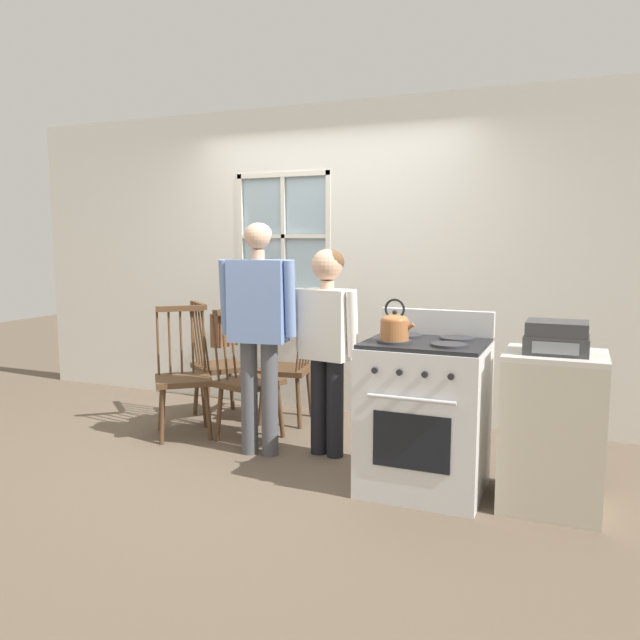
# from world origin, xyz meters

# --- Properties ---
(ground_plane) EXTENTS (16.00, 16.00, 0.00)m
(ground_plane) POSITION_xyz_m (0.00, 0.00, 0.00)
(ground_plane) COLOR brown
(wall_back) EXTENTS (6.40, 0.16, 2.70)m
(wall_back) POSITION_xyz_m (0.02, 1.40, 1.34)
(wall_back) COLOR silver
(wall_back) RESTS_ON ground_plane
(chair_by_window) EXTENTS (0.49, 0.51, 1.01)m
(chair_by_window) POSITION_xyz_m (-0.28, 0.37, 0.45)
(chair_by_window) COLOR #4C331E
(chair_by_window) RESTS_ON ground_plane
(chair_near_wall) EXTENTS (0.58, 0.58, 1.01)m
(chair_near_wall) POSITION_xyz_m (-0.81, 0.77, 0.45)
(chair_near_wall) COLOR #4C331E
(chair_near_wall) RESTS_ON ground_plane
(chair_center_cluster) EXTENTS (0.46, 0.47, 1.01)m
(chair_center_cluster) POSITION_xyz_m (-0.19, 0.92, 0.45)
(chair_center_cluster) COLOR #4C331E
(chair_center_cluster) RESTS_ON ground_plane
(chair_near_stove) EXTENTS (0.58, 0.57, 1.01)m
(chair_near_stove) POSITION_xyz_m (-0.80, 0.27, 0.45)
(chair_near_stove) COLOR #4C331E
(chair_near_stove) RESTS_ON ground_plane
(person_elderly_left) EXTENTS (0.56, 0.26, 1.65)m
(person_elderly_left) POSITION_xyz_m (-0.03, 0.10, 0.99)
(person_elderly_left) COLOR #4C4C51
(person_elderly_left) RESTS_ON ground_plane
(person_teen_center) EXTENTS (0.51, 0.27, 1.47)m
(person_teen_center) POSITION_xyz_m (0.42, 0.27, 0.90)
(person_teen_center) COLOR black
(person_teen_center) RESTS_ON ground_plane
(stove) EXTENTS (0.72, 0.68, 1.08)m
(stove) POSITION_xyz_m (1.20, -0.07, 0.47)
(stove) COLOR silver
(stove) RESTS_ON ground_plane
(kettle) EXTENTS (0.21, 0.17, 0.25)m
(kettle) POSITION_xyz_m (1.04, -0.20, 1.02)
(kettle) COLOR #A86638
(kettle) RESTS_ON stove
(potted_plant) EXTENTS (0.13, 0.13, 0.26)m
(potted_plant) POSITION_xyz_m (-0.50, 1.31, 1.07)
(potted_plant) COLOR #935B3D
(potted_plant) RESTS_ON wall_back
(handbag) EXTENTS (0.22, 0.24, 0.31)m
(handbag) POSITION_xyz_m (-0.51, 0.43, 0.84)
(handbag) COLOR brown
(handbag) RESTS_ON chair_by_window
(side_counter) EXTENTS (0.55, 0.50, 0.90)m
(side_counter) POSITION_xyz_m (1.93, -0.05, 0.45)
(side_counter) COLOR beige
(side_counter) RESTS_ON ground_plane
(stereo) EXTENTS (0.34, 0.29, 0.18)m
(stereo) POSITION_xyz_m (1.93, -0.07, 0.99)
(stereo) COLOR #38383A
(stereo) RESTS_ON side_counter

